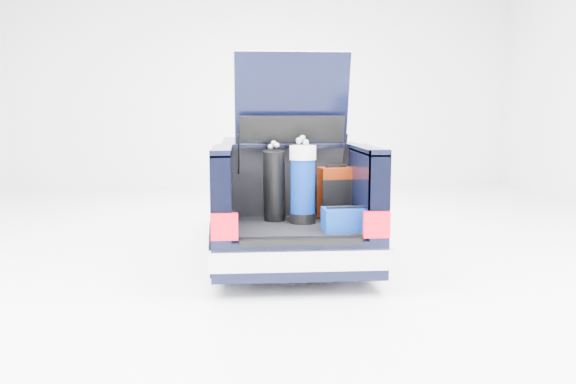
{
  "coord_description": "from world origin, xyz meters",
  "views": [
    {
      "loc": [
        -0.58,
        -7.92,
        1.82
      ],
      "look_at": [
        0.0,
        -0.5,
        0.83
      ],
      "focal_mm": 38.0,
      "sensor_mm": 36.0,
      "label": 1
    }
  ],
  "objects": [
    {
      "name": "ground",
      "position": [
        0.0,
        0.0,
        0.0
      ],
      "size": [
        14.0,
        14.0,
        0.0
      ],
      "primitive_type": "plane",
      "color": "white",
      "rests_on": "ground"
    },
    {
      "name": "car",
      "position": [
        -0.0,
        0.11,
        0.67
      ],
      "size": [
        1.87,
        4.65,
        2.47
      ],
      "color": "black",
      "rests_on": "ground"
    },
    {
      "name": "red_suitcase",
      "position": [
        0.5,
        -1.09,
        0.89
      ],
      "size": [
        0.41,
        0.3,
        0.61
      ],
      "rotation": [
        0.0,
        0.0,
        0.17
      ],
      "color": "#681A03",
      "rests_on": "car"
    },
    {
      "name": "black_golf_bag",
      "position": [
        -0.21,
        -1.23,
        1.0
      ],
      "size": [
        0.3,
        0.38,
        0.89
      ],
      "rotation": [
        0.0,
        0.0,
        -0.18
      ],
      "color": "black",
      "rests_on": "car"
    },
    {
      "name": "blue_golf_bag",
      "position": [
        0.09,
        -1.36,
        1.04
      ],
      "size": [
        0.32,
        0.32,
        0.96
      ],
      "rotation": [
        0.0,
        0.0,
        0.14
      ],
      "color": "black",
      "rests_on": "car"
    },
    {
      "name": "blue_duffel",
      "position": [
        0.5,
        -1.83,
        0.72
      ],
      "size": [
        0.5,
        0.34,
        0.26
      ],
      "rotation": [
        0.0,
        0.0,
        0.04
      ],
      "color": "navy",
      "rests_on": "car"
    }
  ]
}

